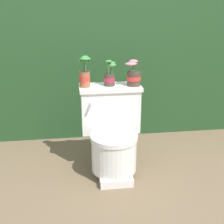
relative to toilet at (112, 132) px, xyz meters
The scene contains 6 objects.
ground_plane 0.35m from the toilet, 51.80° to the right, with size 12.00×12.00×0.00m, color brown.
hedge_backdrop 1.29m from the toilet, 86.62° to the left, with size 3.27×1.08×1.61m.
toilet is the anchor object (origin of this frame).
potted_plant_left 0.51m from the toilet, 149.34° to the left, with size 0.10×0.09×0.24m.
potted_plant_midleft 0.45m from the toilet, 91.07° to the left, with size 0.10×0.09×0.21m.
potted_plant_middle 0.48m from the toilet, 28.98° to the left, with size 0.13×0.11×0.21m.
Camera 1 is at (-0.38, -2.18, 1.36)m, focal length 50.00 mm.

